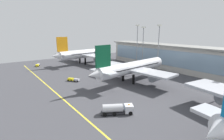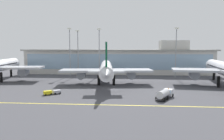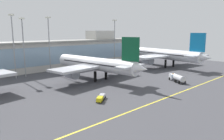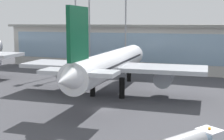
{
  "view_description": "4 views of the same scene",
  "coord_description": "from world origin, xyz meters",
  "px_view_note": "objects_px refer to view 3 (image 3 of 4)",
  "views": [
    {
      "loc": [
        52.17,
        -40.73,
        22.87
      ],
      "look_at": [
        -6.59,
        2.51,
        5.88
      ],
      "focal_mm": 27.33,
      "sensor_mm": 36.0,
      "label": 1
    },
    {
      "loc": [
        6.4,
        -78.73,
        15.7
      ],
      "look_at": [
        -0.25,
        7.71,
        6.51
      ],
      "focal_mm": 34.1,
      "sensor_mm": 36.0,
      "label": 2
    },
    {
      "loc": [
        -57.92,
        -55.54,
        19.58
      ],
      "look_at": [
        5.25,
        10.4,
        3.11
      ],
      "focal_mm": 34.72,
      "sensor_mm": 36.0,
      "label": 3
    },
    {
      "loc": [
        22.58,
        -47.57,
        14.97
      ],
      "look_at": [
        -3.82,
        13.69,
        4.85
      ],
      "focal_mm": 49.58,
      "sensor_mm": 36.0,
      "label": 4
    }
  ],
  "objects_px": {
    "airliner_near_right": "(95,64)",
    "apron_light_mast_east": "(23,39)",
    "apron_light_mast_west": "(49,37)",
    "apron_light_mast_centre": "(115,36)",
    "airliner_far_right": "(165,54)",
    "fuel_tanker_truck": "(177,78)",
    "apron_light_mast_far_east": "(13,38)",
    "service_truck_far": "(101,98)"
  },
  "relations": [
    {
      "from": "service_truck_far",
      "to": "apron_light_mast_east",
      "type": "height_order",
      "value": "apron_light_mast_east"
    },
    {
      "from": "apron_light_mast_centre",
      "to": "service_truck_far",
      "type": "bearing_deg",
      "value": -137.74
    },
    {
      "from": "airliner_far_right",
      "to": "apron_light_mast_far_east",
      "type": "height_order",
      "value": "apron_light_mast_far_east"
    },
    {
      "from": "airliner_near_right",
      "to": "airliner_far_right",
      "type": "bearing_deg",
      "value": -97.62
    },
    {
      "from": "service_truck_far",
      "to": "apron_light_mast_west",
      "type": "distance_m",
      "value": 50.77
    },
    {
      "from": "service_truck_far",
      "to": "apron_light_mast_centre",
      "type": "bearing_deg",
      "value": -174.08
    },
    {
      "from": "airliner_far_right",
      "to": "apron_light_mast_centre",
      "type": "xyz_separation_m",
      "value": [
        -14.55,
        25.23,
        9.95
      ]
    },
    {
      "from": "service_truck_far",
      "to": "apron_light_mast_far_east",
      "type": "height_order",
      "value": "apron_light_mast_far_east"
    },
    {
      "from": "airliner_near_right",
      "to": "service_truck_far",
      "type": "bearing_deg",
      "value": 137.59
    },
    {
      "from": "airliner_near_right",
      "to": "service_truck_far",
      "type": "relative_size",
      "value": 8.98
    },
    {
      "from": "airliner_near_right",
      "to": "apron_light_mast_centre",
      "type": "relative_size",
      "value": 1.86
    },
    {
      "from": "apron_light_mast_west",
      "to": "apron_light_mast_centre",
      "type": "bearing_deg",
      "value": -2.08
    },
    {
      "from": "apron_light_mast_centre",
      "to": "apron_light_mast_east",
      "type": "xyz_separation_m",
      "value": [
        -52.61,
        1.58,
        -0.52
      ]
    },
    {
      "from": "fuel_tanker_truck",
      "to": "apron_light_mast_east",
      "type": "relative_size",
      "value": 0.36
    },
    {
      "from": "apron_light_mast_west",
      "to": "apron_light_mast_far_east",
      "type": "bearing_deg",
      "value": -177.8
    },
    {
      "from": "airliner_far_right",
      "to": "apron_light_mast_far_east",
      "type": "relative_size",
      "value": 2.03
    },
    {
      "from": "airliner_near_right",
      "to": "apron_light_mast_east",
      "type": "bearing_deg",
      "value": 29.57
    },
    {
      "from": "airliner_near_right",
      "to": "apron_light_mast_far_east",
      "type": "relative_size",
      "value": 1.84
    },
    {
      "from": "service_truck_far",
      "to": "fuel_tanker_truck",
      "type": "bearing_deg",
      "value": 139.26
    },
    {
      "from": "airliner_far_right",
      "to": "fuel_tanker_truck",
      "type": "height_order",
      "value": "airliner_far_right"
    },
    {
      "from": "airliner_far_right",
      "to": "fuel_tanker_truck",
      "type": "distance_m",
      "value": 36.88
    },
    {
      "from": "service_truck_far",
      "to": "apron_light_mast_centre",
      "type": "distance_m",
      "value": 69.9
    },
    {
      "from": "airliner_near_right",
      "to": "fuel_tanker_truck",
      "type": "distance_m",
      "value": 32.66
    },
    {
      "from": "fuel_tanker_truck",
      "to": "apron_light_mast_far_east",
      "type": "relative_size",
      "value": 0.34
    },
    {
      "from": "airliner_near_right",
      "to": "airliner_far_right",
      "type": "xyz_separation_m",
      "value": [
        48.86,
        -1.31,
        0.43
      ]
    },
    {
      "from": "apron_light_mast_west",
      "to": "apron_light_mast_centre",
      "type": "distance_m",
      "value": 40.81
    },
    {
      "from": "airliner_near_right",
      "to": "apron_light_mast_far_east",
      "type": "distance_m",
      "value": 35.19
    },
    {
      "from": "airliner_near_right",
      "to": "apron_light_mast_east",
      "type": "height_order",
      "value": "apron_light_mast_east"
    },
    {
      "from": "apron_light_mast_west",
      "to": "apron_light_mast_centre",
      "type": "xyz_separation_m",
      "value": [
        40.78,
        -1.48,
        0.05
      ]
    },
    {
      "from": "apron_light_mast_west",
      "to": "apron_light_mast_centre",
      "type": "height_order",
      "value": "apron_light_mast_centre"
    },
    {
      "from": "apron_light_mast_centre",
      "to": "apron_light_mast_east",
      "type": "height_order",
      "value": "apron_light_mast_centre"
    },
    {
      "from": "airliner_near_right",
      "to": "apron_light_mast_centre",
      "type": "distance_m",
      "value": 43.09
    },
    {
      "from": "service_truck_far",
      "to": "apron_light_mast_east",
      "type": "bearing_deg",
      "value": -123.62
    },
    {
      "from": "airliner_far_right",
      "to": "apron_light_mast_centre",
      "type": "bearing_deg",
      "value": 37.1
    },
    {
      "from": "airliner_far_right",
      "to": "apron_light_mast_west",
      "type": "bearing_deg",
      "value": 71.35
    },
    {
      "from": "apron_light_mast_east",
      "to": "apron_light_mast_west",
      "type": "bearing_deg",
      "value": -0.47
    },
    {
      "from": "apron_light_mast_east",
      "to": "service_truck_far",
      "type": "bearing_deg",
      "value": -87.28
    },
    {
      "from": "service_truck_far",
      "to": "apron_light_mast_east",
      "type": "xyz_separation_m",
      "value": [
        -2.25,
        47.34,
        15.48
      ]
    },
    {
      "from": "apron_light_mast_centre",
      "to": "airliner_far_right",
      "type": "bearing_deg",
      "value": -60.02
    },
    {
      "from": "airliner_far_right",
      "to": "apron_light_mast_centre",
      "type": "distance_m",
      "value": 30.78
    },
    {
      "from": "airliner_far_right",
      "to": "fuel_tanker_truck",
      "type": "bearing_deg",
      "value": 136.95
    },
    {
      "from": "fuel_tanker_truck",
      "to": "apron_light_mast_east",
      "type": "xyz_separation_m",
      "value": [
        -39.13,
        50.18,
        14.76
      ]
    }
  ]
}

